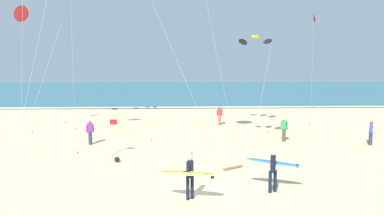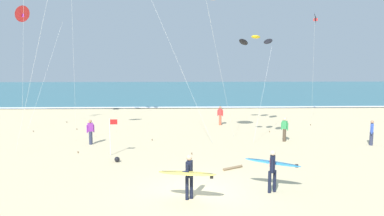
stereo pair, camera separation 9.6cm
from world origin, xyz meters
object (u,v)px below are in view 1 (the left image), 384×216
at_px(beach_ball, 117,159).
at_px(surfer_lead, 273,166).
at_px(kite_delta_charcoal_outer, 315,19).
at_px(driftwood_log, 233,168).
at_px(surfer_trailing, 189,174).
at_px(kite_arc_golden_close, 255,40).
at_px(kite_delta_scarlet_near, 21,14).
at_px(lifeguard_flag, 111,133).
at_px(bystander_blue_top, 371,132).
at_px(bystander_red_top, 219,115).
at_px(bystander_green_top, 284,129).
at_px(bystander_purple_top, 90,132).

bearing_deg(beach_ball, surfer_lead, -32.97).
height_order(kite_delta_charcoal_outer, driftwood_log, kite_delta_charcoal_outer).
bearing_deg(surfer_trailing, kite_arc_golden_close, 65.30).
bearing_deg(kite_delta_charcoal_outer, kite_delta_scarlet_near, -168.44).
bearing_deg(lifeguard_flag, bystander_blue_top, 7.22).
bearing_deg(beach_ball, driftwood_log, -13.88).
relative_size(bystander_blue_top, driftwood_log, 1.38).
distance_m(bystander_red_top, bystander_green_top, 7.45).
xyz_separation_m(bystander_blue_top, bystander_green_top, (-5.14, 1.32, 0.00)).
distance_m(kite_delta_charcoal_outer, bystander_red_top, 12.73).
bearing_deg(beach_ball, kite_delta_charcoal_outer, 43.09).
height_order(bystander_purple_top, driftwood_log, bystander_purple_top).
height_order(surfer_lead, kite_delta_scarlet_near, kite_delta_scarlet_near).
xyz_separation_m(surfer_lead, bystander_green_top, (3.18, 9.28, -0.23)).
bearing_deg(lifeguard_flag, kite_delta_scarlet_near, 134.03).
bearing_deg(kite_arc_golden_close, bystander_green_top, 15.89).
height_order(bystander_green_top, beach_ball, bystander_green_top).
relative_size(kite_delta_charcoal_outer, beach_ball, 34.80).
distance_m(kite_arc_golden_close, bystander_red_top, 9.29).
xyz_separation_m(kite_delta_scarlet_near, lifeguard_flag, (8.01, -8.28, -7.55)).
bearing_deg(kite_delta_charcoal_outer, bystander_purple_top, -150.06).
bearing_deg(surfer_trailing, lifeguard_flag, 120.99).
distance_m(bystander_purple_top, lifeguard_flag, 3.42).
relative_size(surfer_trailing, driftwood_log, 1.95).
bearing_deg(surfer_lead, bystander_purple_top, 136.90).
bearing_deg(driftwood_log, bystander_red_top, 86.47).
xyz_separation_m(bystander_red_top, bystander_green_top, (3.53, -6.56, 0.00)).
bearing_deg(bystander_green_top, beach_ball, -155.07).
bearing_deg(bystander_red_top, bystander_blue_top, -42.26).
height_order(bystander_blue_top, driftwood_log, bystander_blue_top).
xyz_separation_m(bystander_green_top, lifeguard_flag, (-10.73, -3.34, 0.45)).
bearing_deg(bystander_green_top, bystander_purple_top, -177.77).
xyz_separation_m(bystander_green_top, beach_ball, (-10.19, -4.74, -0.67)).
bearing_deg(bystander_green_top, bystander_blue_top, -14.43).
xyz_separation_m(surfer_lead, bystander_blue_top, (8.32, 7.96, -0.23)).
height_order(kite_arc_golden_close, driftwood_log, kite_arc_golden_close).
xyz_separation_m(kite_delta_charcoal_outer, beach_ball, (-15.65, -14.63, -9.03)).
distance_m(bystander_purple_top, bystander_red_top, 11.46).
height_order(kite_arc_golden_close, kite_delta_charcoal_outer, kite_delta_charcoal_outer).
relative_size(kite_delta_charcoal_outer, bystander_purple_top, 6.13).
relative_size(kite_arc_golden_close, bystander_purple_top, 4.32).
bearing_deg(kite_delta_charcoal_outer, surfer_trailing, -120.91).
bearing_deg(bystander_red_top, kite_arc_golden_close, -79.23).
distance_m(kite_arc_golden_close, kite_delta_charcoal_outer, 13.25).
distance_m(surfer_lead, surfer_trailing, 3.54).
distance_m(surfer_trailing, kite_delta_scarlet_near, 20.94).
height_order(bystander_blue_top, beach_ball, bystander_blue_top).
bearing_deg(bystander_green_top, kite_delta_charcoal_outer, 61.12).
height_order(kite_delta_charcoal_outer, bystander_red_top, kite_delta_charcoal_outer).
bearing_deg(kite_delta_charcoal_outer, driftwood_log, -121.31).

